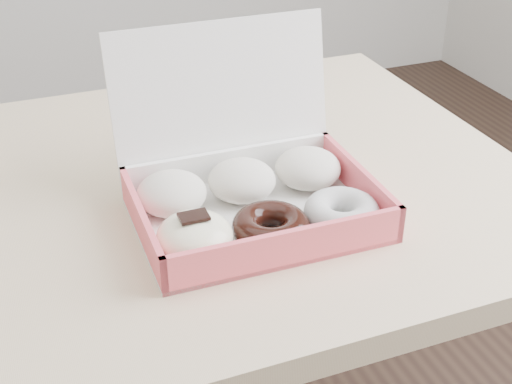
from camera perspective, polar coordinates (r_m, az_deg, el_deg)
name	(u,v)px	position (r m, az deg, el deg)	size (l,w,h in m)	color
table	(133,237)	(1.09, -9.82, -3.55)	(1.20, 0.80, 0.75)	#D0B389
donut_box	(248,191)	(0.96, -0.61, 0.11)	(0.32, 0.29, 0.23)	white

